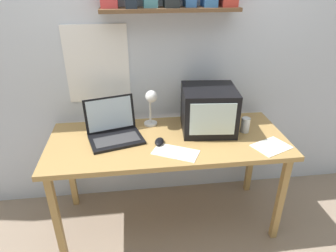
{
  "coord_description": "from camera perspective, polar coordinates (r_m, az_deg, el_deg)",
  "views": [
    {
      "loc": [
        -0.23,
        -1.81,
        1.8
      ],
      "look_at": [
        0.0,
        0.0,
        0.85
      ],
      "focal_mm": 32.0,
      "sensor_mm": 36.0,
      "label": 1
    }
  ],
  "objects": [
    {
      "name": "ground_plane",
      "position": [
        2.56,
        0.0,
        -17.15
      ],
      "size": [
        12.0,
        12.0,
        0.0
      ],
      "primitive_type": "plane",
      "color": "gray"
    },
    {
      "name": "printed_handout",
      "position": [
        2.13,
        19.08,
        -3.7
      ],
      "size": [
        0.28,
        0.25,
        0.0
      ],
      "rotation": [
        0.0,
        0.0,
        0.42
      ],
      "color": "white",
      "rests_on": "corner_desk"
    },
    {
      "name": "corner_desk",
      "position": [
        2.14,
        0.0,
        -3.94
      ],
      "size": [
        1.66,
        0.68,
        0.75
      ],
      "color": "#AD864A",
      "rests_on": "ground_plane"
    },
    {
      "name": "juice_glass",
      "position": [
        2.24,
        14.5,
        0.08
      ],
      "size": [
        0.06,
        0.06,
        0.11
      ],
      "color": "white",
      "rests_on": "corner_desk"
    },
    {
      "name": "crt_monitor",
      "position": [
        2.18,
        7.72,
        3.14
      ],
      "size": [
        0.41,
        0.4,
        0.32
      ],
      "rotation": [
        0.0,
        0.0,
        -0.09
      ],
      "color": "black",
      "rests_on": "corner_desk"
    },
    {
      "name": "desk_lamp",
      "position": [
        2.18,
        -3.23,
        4.55
      ],
      "size": [
        0.1,
        0.15,
        0.29
      ],
      "rotation": [
        0.0,
        0.0,
        0.16
      ],
      "color": "white",
      "rests_on": "corner_desk"
    },
    {
      "name": "computer_mouse",
      "position": [
        2.04,
        -1.66,
        -2.99
      ],
      "size": [
        0.08,
        0.12,
        0.03
      ],
      "rotation": [
        0.0,
        0.0,
        -0.26
      ],
      "color": "black",
      "rests_on": "corner_desk"
    },
    {
      "name": "back_wall",
      "position": [
        2.3,
        -1.37,
        15.08
      ],
      "size": [
        5.6,
        0.24,
        2.6
      ],
      "color": "silver",
      "rests_on": "ground_plane"
    },
    {
      "name": "laptop",
      "position": [
        2.13,
        -10.35,
        -0.42
      ],
      "size": [
        0.42,
        0.38,
        0.26
      ],
      "rotation": [
        0.0,
        0.0,
        0.27
      ],
      "color": "black",
      "rests_on": "corner_desk"
    },
    {
      "name": "loose_paper_near_laptop",
      "position": [
        1.95,
        1.46,
        -5.04
      ],
      "size": [
        0.33,
        0.27,
        0.0
      ],
      "rotation": [
        0.0,
        0.0,
        -0.48
      ],
      "color": "white",
      "rests_on": "corner_desk"
    }
  ]
}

